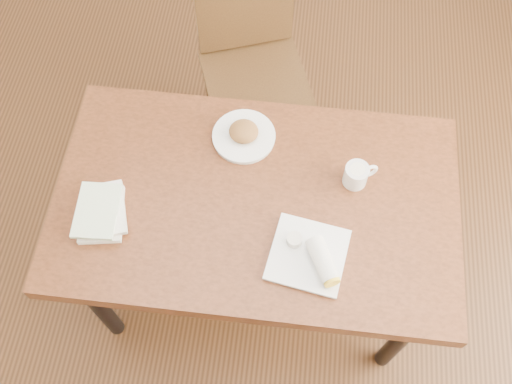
# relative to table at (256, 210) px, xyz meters

# --- Properties ---
(ground) EXTENTS (4.00, 5.00, 0.01)m
(ground) POSITION_rel_table_xyz_m (0.00, 0.00, -0.67)
(ground) COLOR #472814
(ground) RESTS_ON ground
(table) EXTENTS (1.31, 0.78, 0.75)m
(table) POSITION_rel_table_xyz_m (0.00, 0.00, 0.00)
(table) COLOR #622F17
(table) RESTS_ON ground
(chair_far) EXTENTS (0.54, 0.54, 0.95)m
(chair_far) POSITION_rel_table_xyz_m (-0.11, 0.78, -0.12)
(chair_far) COLOR #422C12
(chair_far) RESTS_ON ground
(plate_scone) EXTENTS (0.22, 0.22, 0.07)m
(plate_scone) POSITION_rel_table_xyz_m (-0.07, 0.23, 0.10)
(plate_scone) COLOR white
(plate_scone) RESTS_ON table
(coffee_mug) EXTENTS (0.11, 0.08, 0.08)m
(coffee_mug) POSITION_rel_table_xyz_m (0.32, 0.11, 0.12)
(coffee_mug) COLOR white
(coffee_mug) RESTS_ON table
(plate_burrito) EXTENTS (0.26, 0.26, 0.08)m
(plate_burrito) POSITION_rel_table_xyz_m (0.19, -0.19, 0.11)
(plate_burrito) COLOR white
(plate_burrito) RESTS_ON table
(book_stack) EXTENTS (0.18, 0.22, 0.05)m
(book_stack) POSITION_rel_table_xyz_m (-0.48, -0.11, 0.11)
(book_stack) COLOR white
(book_stack) RESTS_ON table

